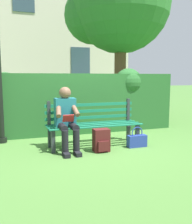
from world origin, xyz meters
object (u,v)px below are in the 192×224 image
Objects in this scene: park_bench at (93,123)px; tree at (116,6)px; handbag at (137,140)px; person_seated at (67,117)px; backpack at (101,141)px.

park_bench is 4.50m from tree.
tree is (-1.71, -2.83, 3.06)m from park_bench.
park_bench is at bearing -29.15° from handbag.
backpack is at bearing 152.89° from person_seated.
backpack reaches higher than handbag.
park_bench reaches higher than backpack.
backpack is at bearing 62.70° from tree.
tree reaches higher than handbag.
person_seated is at bearing -27.11° from backpack.
backpack is (0.00, 0.48, -0.25)m from park_bench.
handbag is (-0.76, -0.06, -0.07)m from backpack.
person_seated is 0.76m from backpack.
tree reaches higher than person_seated.
park_bench is at bearing -161.87° from person_seated.
tree is 4.79m from handbag.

